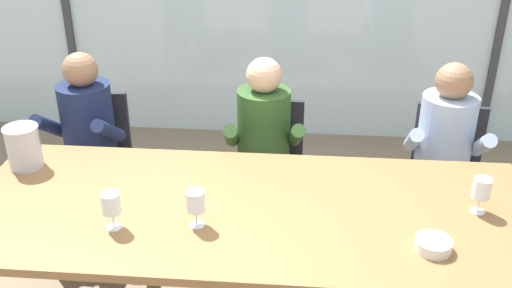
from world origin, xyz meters
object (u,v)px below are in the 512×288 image
Objects in this scene: dining_table at (250,218)px; wine_glass_center_pour at (196,203)px; wine_glass_near_bucket at (111,204)px; chair_near_curtain at (96,152)px; person_olive_shirt at (263,144)px; person_navy_polo at (84,137)px; chair_center at (446,167)px; chair_left_of_center at (269,160)px; ice_bucket_primary at (24,146)px; person_pale_blue_shirt at (445,152)px; wine_glass_by_left_taster at (482,190)px; tasting_bowl at (433,245)px.

wine_glass_center_pour reaches higher than dining_table.
chair_near_curtain is at bearing 113.80° from wine_glass_near_bucket.
person_olive_shirt is 1.20m from wine_glass_near_bucket.
chair_center is at bearing 8.53° from person_navy_polo.
ice_bucket_primary is (-1.23, -0.65, 0.37)m from chair_left_of_center.
person_olive_shirt is at bearing 60.55° from wine_glass_near_bucket.
chair_center reaches higher than dining_table.
wine_glass_near_bucket is at bearing -142.53° from person_pale_blue_shirt.
person_olive_shirt is 1.03m from wine_glass_center_pour.
wine_glass_by_left_taster is (2.25, -0.24, 0.00)m from ice_bucket_primary.
person_pale_blue_shirt reaches higher than dining_table.
person_navy_polo is at bearing 150.44° from tasting_bowl.
ice_bucket_primary is at bearing -156.82° from chair_center.
person_navy_polo is (-2.22, -0.13, 0.17)m from chair_center.
chair_center is at bearing 74.47° from tasting_bowl.
person_olive_shirt reaches higher than chair_left_of_center.
wine_glass_near_bucket is at bearing -58.02° from person_navy_polo.
chair_left_of_center is (1.12, -0.02, 0.00)m from chair_near_curtain.
wine_glass_near_bucket reaches higher than chair_left_of_center.
person_navy_polo is at bearing 116.88° from wine_glass_near_bucket.
wine_glass_by_left_taster is at bearing -86.08° from person_pale_blue_shirt.
chair_center is 5.76× the size of tasting_bowl.
chair_near_curtain is (-1.09, 0.95, -0.19)m from dining_table.
chair_left_of_center is at bearing 73.25° from person_olive_shirt.
wine_glass_by_left_taster is (2.14, -0.90, 0.37)m from chair_near_curtain.
tasting_bowl is at bearing -56.54° from chair_left_of_center.
chair_center is 1.28m from tasting_bowl.
wine_glass_near_bucket is at bearing -38.99° from ice_bucket_primary.
tasting_bowl is (0.76, -1.19, 0.28)m from chair_left_of_center.
person_pale_blue_shirt is 7.85× the size of tasting_bowl.
person_pale_blue_shirt is (1.07, 0.81, -0.02)m from dining_table.
dining_table is at bearing 20.96° from wine_glass_near_bucket.
person_navy_polo is 2.16m from person_pale_blue_shirt.
person_olive_shirt reaches higher than ice_bucket_primary.
person_olive_shirt is at bearing 89.66° from dining_table.
chair_left_of_center is 1.40m from wine_glass_by_left_taster.
ice_bucket_primary is (-0.11, -0.67, 0.37)m from chair_near_curtain.
chair_near_curtain is 1.47m from wine_glass_center_pour.
tasting_bowl is 0.88× the size of wine_glass_center_pour.
dining_table is at bearing -95.99° from person_olive_shirt.
person_navy_polo is 1.17m from wine_glass_near_bucket.
chair_near_curtain and chair_center have the same top height.
ice_bucket_primary is 0.80m from wine_glass_near_bucket.
wine_glass_near_bucket is at bearing -125.10° from person_olive_shirt.
ice_bucket_primary reaches higher than wine_glass_by_left_taster.
person_pale_blue_shirt is 0.79m from wine_glass_by_left_taster.
person_navy_polo is at bearing 79.05° from ice_bucket_primary.
chair_center is 2.23m from person_navy_polo.
ice_bucket_primary is at bearing -162.11° from person_olive_shirt.
chair_center is 5.07× the size of wine_glass_near_bucket.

